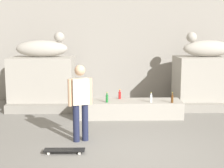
# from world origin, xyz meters

# --- Properties ---
(ground_plane) EXTENTS (40.00, 40.00, 0.00)m
(ground_plane) POSITION_xyz_m (0.00, 0.00, 0.00)
(ground_plane) COLOR slate
(facade_wall) EXTENTS (11.11, 0.60, 5.01)m
(facade_wall) POSITION_xyz_m (0.00, 5.57, 2.51)
(facade_wall) COLOR gray
(facade_wall) RESTS_ON ground_plane
(pedestal_left) EXTENTS (1.95, 1.33, 1.60)m
(pedestal_left) POSITION_xyz_m (-2.61, 4.13, 0.80)
(pedestal_left) COLOR #A39E93
(pedestal_left) RESTS_ON ground_plane
(pedestal_right) EXTENTS (1.95, 1.33, 1.60)m
(pedestal_right) POSITION_xyz_m (2.61, 4.13, 0.80)
(pedestal_right) COLOR #A39E93
(pedestal_right) RESTS_ON ground_plane
(statue_reclining_left) EXTENTS (1.62, 0.61, 0.78)m
(statue_reclining_left) POSITION_xyz_m (-2.58, 4.13, 1.88)
(statue_reclining_left) COLOR #ADA79D
(statue_reclining_left) RESTS_ON pedestal_left
(statue_reclining_right) EXTENTS (1.66, 0.75, 0.78)m
(statue_reclining_right) POSITION_xyz_m (2.58, 4.13, 1.88)
(statue_reclining_right) COLOR #ADA79D
(statue_reclining_right) RESTS_ON pedestal_right
(ledge_block) EXTENTS (3.00, 0.84, 0.47)m
(ledge_block) POSITION_xyz_m (0.00, 2.83, 0.23)
(ledge_block) COLOR #A39E93
(ledge_block) RESTS_ON ground_plane
(skater) EXTENTS (0.51, 0.31, 1.67)m
(skater) POSITION_xyz_m (-1.17, 0.82, 0.92)
(skater) COLOR #1E233F
(skater) RESTS_ON ground_plane
(skateboard) EXTENTS (0.80, 0.21, 0.08)m
(skateboard) POSITION_xyz_m (-1.44, 0.10, 0.06)
(skateboard) COLOR black
(skateboard) RESTS_ON ground_plane
(bottle_red) EXTENTS (0.07, 0.07, 0.27)m
(bottle_red) POSITION_xyz_m (-0.22, 3.10, 0.58)
(bottle_red) COLOR red
(bottle_red) RESTS_ON ledge_block
(bottle_brown) EXTENTS (0.07, 0.07, 0.29)m
(bottle_brown) POSITION_xyz_m (1.18, 2.53, 0.58)
(bottle_brown) COLOR #593314
(bottle_brown) RESTS_ON ledge_block
(bottle_clear) EXTENTS (0.06, 0.06, 0.28)m
(bottle_clear) POSITION_xyz_m (0.61, 2.59, 0.58)
(bottle_clear) COLOR silver
(bottle_clear) RESTS_ON ledge_block
(bottle_green) EXTENTS (0.07, 0.07, 0.28)m
(bottle_green) POSITION_xyz_m (-0.59, 2.63, 0.58)
(bottle_green) COLOR #1E722D
(bottle_green) RESTS_ON ledge_block
(stair_step) EXTENTS (7.18, 0.50, 0.25)m
(stair_step) POSITION_xyz_m (0.00, 3.44, 0.13)
(stair_step) COLOR gray
(stair_step) RESTS_ON ground_plane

